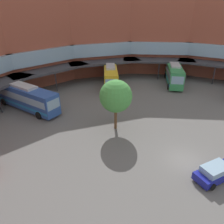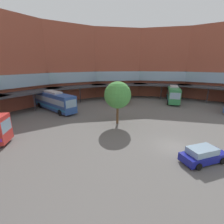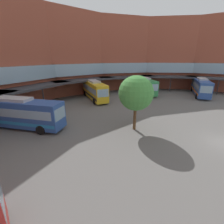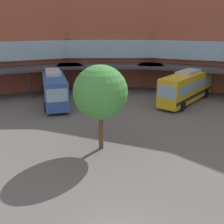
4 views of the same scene
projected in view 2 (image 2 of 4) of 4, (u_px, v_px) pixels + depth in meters
The scene contains 7 objects.
ground_plane at pixel (174, 147), 18.41m from camera, with size 116.75×116.75×0.00m, color #605E5B.
station_building at pixel (97, 66), 30.19m from camera, with size 73.37×45.49×18.26m.
bus_0 at pixel (54, 101), 32.70m from camera, with size 5.40×12.58×3.89m.
bus_3 at pixel (122, 93), 40.79m from camera, with size 8.80×9.82×3.97m.
bus_5 at pixel (173, 94), 39.88m from camera, with size 9.24×8.41×4.00m.
parked_car at pixel (203, 155), 15.47m from camera, with size 4.71×2.85×1.53m.
plaza_tree at pixel (118, 95), 24.46m from camera, with size 4.09×4.09×6.61m.
Camera 2 is at (-14.99, -9.88, 9.06)m, focal length 26.02 mm.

